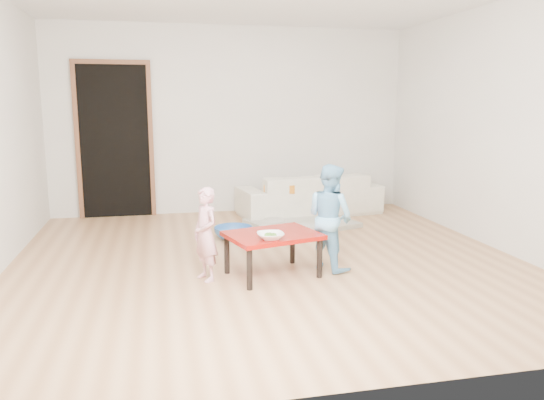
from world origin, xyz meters
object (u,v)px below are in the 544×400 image
object	(u,v)px
bowl	(271,236)
child_blue	(330,217)
sofa	(309,194)
red_table	(273,254)
child_pink	(206,234)
basin	(233,233)

from	to	relation	value
bowl	child_blue	world-z (taller)	child_blue
sofa	red_table	size ratio (longest dim) A/B	2.48
child_pink	red_table	bearing A→B (deg)	65.06
bowl	red_table	bearing A→B (deg)	72.69
child_pink	basin	world-z (taller)	child_pink
sofa	child_pink	distance (m)	3.03
sofa	red_table	bearing A→B (deg)	59.26
bowl	child_blue	xyz separation A→B (m)	(0.63, 0.30, 0.07)
sofa	child_pink	world-z (taller)	child_pink
child_blue	basin	world-z (taller)	child_blue
child_pink	child_blue	distance (m)	1.18
sofa	red_table	world-z (taller)	sofa
red_table	basin	bearing A→B (deg)	96.78
sofa	red_table	xyz separation A→B (m)	(-1.08, -2.52, -0.09)
sofa	basin	bearing A→B (deg)	34.78
bowl	basin	distance (m)	1.63
sofa	bowl	world-z (taller)	sofa
child_blue	basin	size ratio (longest dim) A/B	2.24
bowl	child_pink	size ratio (longest dim) A/B	0.28
basin	red_table	bearing A→B (deg)	-83.22
bowl	child_blue	bearing A→B (deg)	25.10
sofa	child_pink	bearing A→B (deg)	48.64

